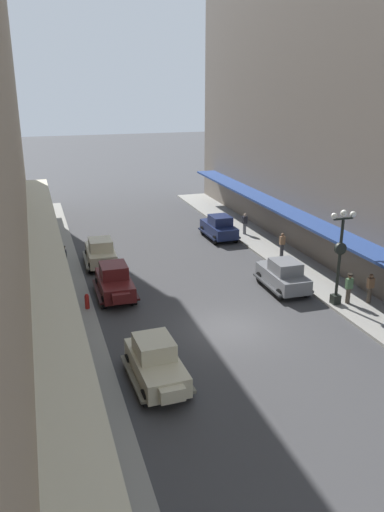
{
  "coord_description": "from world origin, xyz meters",
  "views": [
    {
      "loc": [
        -8.5,
        -20.75,
        11.39
      ],
      "look_at": [
        0.0,
        6.0,
        1.8
      ],
      "focal_mm": 35.71,
      "sensor_mm": 36.0,
      "label": 1
    }
  ],
  "objects_px": {
    "parked_car_1": "(219,227)",
    "lamp_post_with_clock": "(340,253)",
    "parked_car_3": "(101,252)",
    "fire_hydrant": "(87,301)",
    "pedestrian_0": "(245,224)",
    "parked_car_4": "(156,361)",
    "parked_car_0": "(115,281)",
    "pedestrian_3": "(370,288)",
    "pedestrian_4": "(282,245)",
    "parked_car_2": "(283,275)",
    "pedestrian_1": "(46,234)",
    "pedestrian_5": "(64,259)",
    "pedestrian_2": "(349,288)"
  },
  "relations": [
    {
      "from": "pedestrian_2",
      "to": "pedestrian_5",
      "type": "bearing_deg",
      "value": 146.05
    },
    {
      "from": "parked_car_2",
      "to": "lamp_post_with_clock",
      "type": "bearing_deg",
      "value": -60.33
    },
    {
      "from": "parked_car_2",
      "to": "lamp_post_with_clock",
      "type": "xyz_separation_m",
      "value": [
        1.65,
        -2.9,
        2.04
      ]
    },
    {
      "from": "parked_car_0",
      "to": "lamp_post_with_clock",
      "type": "bearing_deg",
      "value": -23.8
    },
    {
      "from": "parked_car_0",
      "to": "parked_car_3",
      "type": "xyz_separation_m",
      "value": [
        -0.02,
        5.42,
        0.0
      ]
    },
    {
      "from": "parked_car_1",
      "to": "pedestrian_0",
      "type": "xyz_separation_m",
      "value": [
        2.16,
        0.06,
        0.05
      ]
    },
    {
      "from": "pedestrian_1",
      "to": "parked_car_4",
      "type": "bearing_deg",
      "value": -80.3
    },
    {
      "from": "parked_car_0",
      "to": "lamp_post_with_clock",
      "type": "distance_m",
      "value": 12.23
    },
    {
      "from": "parked_car_2",
      "to": "pedestrian_2",
      "type": "bearing_deg",
      "value": -52.79
    },
    {
      "from": "pedestrian_0",
      "to": "pedestrian_1",
      "type": "distance_m",
      "value": 14.94
    },
    {
      "from": "parked_car_3",
      "to": "lamp_post_with_clock",
      "type": "relative_size",
      "value": 0.83
    },
    {
      "from": "parked_car_1",
      "to": "fire_hydrant",
      "type": "bearing_deg",
      "value": -137.53
    },
    {
      "from": "parked_car_4",
      "to": "parked_car_3",
      "type": "bearing_deg",
      "value": 90.55
    },
    {
      "from": "pedestrian_5",
      "to": "lamp_post_with_clock",
      "type": "bearing_deg",
      "value": -34.82
    },
    {
      "from": "parked_car_2",
      "to": "lamp_post_with_clock",
      "type": "distance_m",
      "value": 3.91
    },
    {
      "from": "pedestrian_0",
      "to": "pedestrian_3",
      "type": "relative_size",
      "value": 1.0
    },
    {
      "from": "pedestrian_0",
      "to": "pedestrian_3",
      "type": "bearing_deg",
      "value": -85.17
    },
    {
      "from": "pedestrian_0",
      "to": "parked_car_0",
      "type": "bearing_deg",
      "value": -142.79
    },
    {
      "from": "lamp_post_with_clock",
      "to": "pedestrian_1",
      "type": "relative_size",
      "value": 3.15
    },
    {
      "from": "parked_car_4",
      "to": "pedestrian_2",
      "type": "bearing_deg",
      "value": 19.46
    },
    {
      "from": "parked_car_2",
      "to": "pedestrian_3",
      "type": "distance_m",
      "value": 4.79
    },
    {
      "from": "pedestrian_0",
      "to": "pedestrian_4",
      "type": "distance_m",
      "value": 5.77
    },
    {
      "from": "pedestrian_4",
      "to": "parked_car_2",
      "type": "bearing_deg",
      "value": -116.56
    },
    {
      "from": "parked_car_1",
      "to": "pedestrian_1",
      "type": "xyz_separation_m",
      "value": [
        -12.69,
        1.67,
        0.05
      ]
    },
    {
      "from": "parked_car_3",
      "to": "pedestrian_3",
      "type": "distance_m",
      "value": 16.73
    },
    {
      "from": "pedestrian_1",
      "to": "pedestrian_3",
      "type": "height_order",
      "value": "same"
    },
    {
      "from": "parked_car_0",
      "to": "pedestrian_1",
      "type": "distance_m",
      "value": 10.93
    },
    {
      "from": "lamp_post_with_clock",
      "to": "pedestrian_0",
      "type": "relative_size",
      "value": 3.15
    },
    {
      "from": "parked_car_1",
      "to": "pedestrian_3",
      "type": "xyz_separation_m",
      "value": [
        3.35,
        -14.07,
        0.05
      ]
    },
    {
      "from": "lamp_post_with_clock",
      "to": "parked_car_3",
      "type": "bearing_deg",
      "value": 137.05
    },
    {
      "from": "parked_car_3",
      "to": "fire_hydrant",
      "type": "distance_m",
      "value": 7.11
    },
    {
      "from": "parked_car_0",
      "to": "pedestrian_4",
      "type": "height_order",
      "value": "parked_car_0"
    },
    {
      "from": "fire_hydrant",
      "to": "pedestrian_1",
      "type": "distance_m",
      "value": 12.01
    },
    {
      "from": "parked_car_1",
      "to": "lamp_post_with_clock",
      "type": "bearing_deg",
      "value": -83.49
    },
    {
      "from": "parked_car_1",
      "to": "lamp_post_with_clock",
      "type": "relative_size",
      "value": 0.83
    },
    {
      "from": "parked_car_0",
      "to": "pedestrian_3",
      "type": "xyz_separation_m",
      "value": [
        12.83,
        -5.29,
        0.05
      ]
    },
    {
      "from": "parked_car_1",
      "to": "parked_car_2",
      "type": "bearing_deg",
      "value": -90.5
    },
    {
      "from": "parked_car_0",
      "to": "parked_car_2",
      "type": "height_order",
      "value": "same"
    },
    {
      "from": "parked_car_4",
      "to": "pedestrian_4",
      "type": "distance_m",
      "value": 16.94
    },
    {
      "from": "lamp_post_with_clock",
      "to": "pedestrian_2",
      "type": "xyz_separation_m",
      "value": [
        0.66,
        -0.15,
        -1.97
      ]
    },
    {
      "from": "pedestrian_0",
      "to": "pedestrian_5",
      "type": "bearing_deg",
      "value": -162.8
    },
    {
      "from": "parked_car_2",
      "to": "fire_hydrant",
      "type": "distance_m",
      "value": 11.12
    },
    {
      "from": "parked_car_3",
      "to": "pedestrian_2",
      "type": "bearing_deg",
      "value": -41.7
    },
    {
      "from": "parked_car_2",
      "to": "pedestrian_4",
      "type": "height_order",
      "value": "parked_car_2"
    },
    {
      "from": "parked_car_1",
      "to": "pedestrian_1",
      "type": "bearing_deg",
      "value": 172.52
    },
    {
      "from": "parked_car_1",
      "to": "pedestrian_4",
      "type": "relative_size",
      "value": 2.61
    },
    {
      "from": "parked_car_3",
      "to": "pedestrian_0",
      "type": "height_order",
      "value": "parked_car_3"
    },
    {
      "from": "fire_hydrant",
      "to": "pedestrian_5",
      "type": "xyz_separation_m",
      "value": [
        -0.7,
        5.96,
        0.45
      ]
    },
    {
      "from": "parked_car_1",
      "to": "pedestrian_2",
      "type": "bearing_deg",
      "value": -80.86
    },
    {
      "from": "pedestrian_3",
      "to": "lamp_post_with_clock",
      "type": "bearing_deg",
      "value": 166.61
    }
  ]
}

